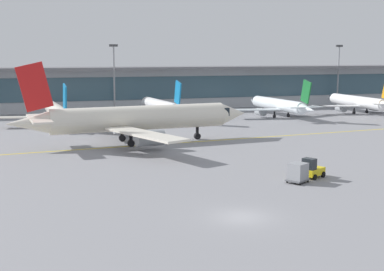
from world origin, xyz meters
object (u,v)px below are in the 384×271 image
object	(u,v)px
gate_airplane_2	(57,112)
gate_airplane_4	(279,105)
gate_airplane_5	(358,102)
apron_light_mast_1	(114,76)
cargo_dolly_lead	(298,172)
gate_airplane_3	(161,106)
taxiing_regional_jet	(137,119)
baggage_tug	(312,169)
apron_light_mast_2	(338,72)

from	to	relation	value
gate_airplane_2	gate_airplane_4	world-z (taller)	same
gate_airplane_5	apron_light_mast_1	bearing A→B (deg)	70.99
cargo_dolly_lead	apron_light_mast_1	world-z (taller)	apron_light_mast_1
gate_airplane_3	taxiing_regional_jet	distance (m)	29.05
gate_airplane_2	apron_light_mast_1	distance (m)	22.06
gate_airplane_4	baggage_tug	size ratio (longest dim) A/B	8.01
gate_airplane_4	gate_airplane_3	bearing A→B (deg)	74.46
apron_light_mast_2	gate_airplane_3	bearing A→B (deg)	-163.93
gate_airplane_4	taxiing_regional_jet	distance (m)	40.37
cargo_dolly_lead	gate_airplane_3	bearing A→B (deg)	60.43
gate_airplane_3	gate_airplane_4	size ratio (longest dim) A/B	1.00
gate_airplane_5	gate_airplane_2	bearing A→B (deg)	89.95
gate_airplane_3	taxiing_regional_jet	size ratio (longest dim) A/B	0.68
taxiing_regional_jet	apron_light_mast_2	size ratio (longest dim) A/B	2.36
apron_light_mast_2	gate_airplane_4	bearing A→B (deg)	-143.86
gate_airplane_5	baggage_tug	world-z (taller)	gate_airplane_5
gate_airplane_4	taxiing_regional_jet	size ratio (longest dim) A/B	0.68
apron_light_mast_2	gate_airplane_2	bearing A→B (deg)	-165.02
taxiing_regional_jet	apron_light_mast_2	xyz separation A→B (m)	(57.81, 41.07, 4.58)
gate_airplane_2	cargo_dolly_lead	size ratio (longest dim) A/B	9.03
apron_light_mast_1	gate_airplane_2	bearing A→B (deg)	-126.46
baggage_tug	cargo_dolly_lead	size ratio (longest dim) A/B	1.13
taxiing_regional_jet	apron_light_mast_1	world-z (taller)	apron_light_mast_1
gate_airplane_4	apron_light_mast_1	bearing A→B (deg)	55.30
gate_airplane_3	baggage_tug	world-z (taller)	gate_airplane_3
baggage_tug	apron_light_mast_2	xyz separation A→B (m)	(45.06, 67.01, 7.12)
gate_airplane_2	gate_airplane_5	size ratio (longest dim) A/B	1.00
taxiing_regional_jet	apron_light_mast_1	distance (m)	40.51
gate_airplane_3	gate_airplane_5	xyz separation A→B (m)	(42.42, -2.78, 0.00)
taxiing_regional_jet	baggage_tug	size ratio (longest dim) A/B	11.73
gate_airplane_5	baggage_tug	bearing A→B (deg)	140.41
cargo_dolly_lead	apron_light_mast_1	xyz separation A→B (m)	(-7.56, 67.42, 6.87)
gate_airplane_3	cargo_dolly_lead	bearing A→B (deg)	174.84
gate_airplane_4	cargo_dolly_lead	xyz separation A→B (m)	(-22.66, -50.31, -1.29)
gate_airplane_3	taxiing_regional_jet	bearing A→B (deg)	154.27
gate_airplane_5	taxiing_regional_jet	distance (m)	57.82
cargo_dolly_lead	apron_light_mast_2	distance (m)	83.42
gate_airplane_3	baggage_tug	xyz separation A→B (m)	(2.81, -53.22, -1.46)
gate_airplane_4	gate_airplane_5	world-z (taller)	same
gate_airplane_4	baggage_tug	world-z (taller)	gate_airplane_4
gate_airplane_5	cargo_dolly_lead	world-z (taller)	gate_airplane_5
gate_airplane_3	cargo_dolly_lead	xyz separation A→B (m)	(0.53, -54.55, -1.29)
gate_airplane_2	apron_light_mast_2	xyz separation A→B (m)	(67.59, 18.09, 5.67)
gate_airplane_5	apron_light_mast_1	size ratio (longest dim) A/B	1.63
cargo_dolly_lead	gate_airplane_2	bearing A→B (deg)	81.82
gate_airplane_4	apron_light_mast_1	distance (m)	35.17
gate_airplane_2	apron_light_mast_2	distance (m)	70.19
apron_light_mast_1	apron_light_mast_2	xyz separation A→B (m)	(54.90, 0.92, 0.09)
apron_light_mast_1	gate_airplane_4	bearing A→B (deg)	-29.51
apron_light_mast_2	gate_airplane_5	bearing A→B (deg)	-108.19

